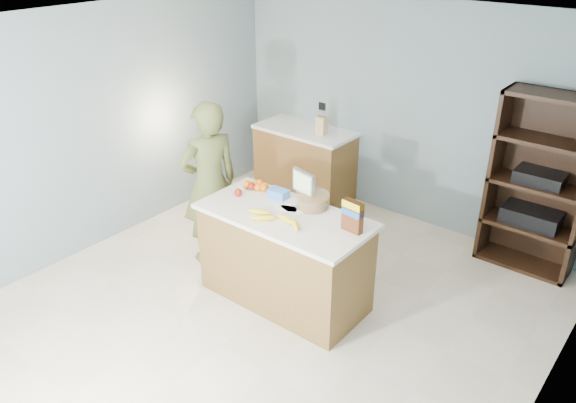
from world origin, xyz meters
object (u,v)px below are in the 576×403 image
Objects in this scene: tv at (304,184)px; person at (210,184)px; cereal_box at (353,214)px; shelving_unit at (539,186)px; counter_peninsula at (285,261)px.

person is at bearing -168.12° from tv.
tv is at bearing 162.37° from cereal_box.
shelving_unit is 1.06× the size of person.
shelving_unit is at bearing 64.47° from cereal_box.
counter_peninsula is 2.61m from shelving_unit.
shelving_unit is 6.38× the size of tv.
cereal_box is at bearing -17.63° from tv.
shelving_unit is 6.59× the size of cereal_box.
counter_peninsula is at bearing 104.06° from person.
counter_peninsula is 0.92× the size of person.
counter_peninsula is at bearing -83.90° from tv.
cereal_box is (-0.93, -1.94, 0.19)m from shelving_unit.
counter_peninsula is 0.72m from tv.
cereal_box is (1.67, 0.00, 0.21)m from person.
person is at bearing 174.14° from counter_peninsula.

